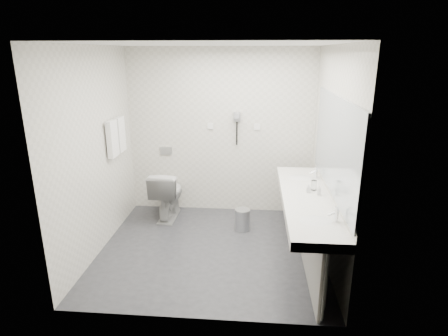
{
  "coord_description": "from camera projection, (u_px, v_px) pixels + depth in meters",
  "views": [
    {
      "loc": [
        0.51,
        -4.2,
        2.42
      ],
      "look_at": [
        0.15,
        0.15,
        1.05
      ],
      "focal_mm": 29.77,
      "sensor_mm": 36.0,
      "label": 1
    }
  ],
  "objects": [
    {
      "name": "dryer_barrel",
      "position": [
        237.0,
        115.0,
        5.42
      ],
      "size": [
        0.08,
        0.14,
        0.08
      ],
      "primitive_type": "cylinder",
      "rotation": [
        1.57,
        0.0,
        0.0
      ],
      "color": "gray",
      "rests_on": "dryer_cradle"
    },
    {
      "name": "dryer_cord",
      "position": [
        237.0,
        133.0,
        5.56
      ],
      "size": [
        0.02,
        0.02,
        0.35
      ],
      "primitive_type": "cylinder",
      "color": "black",
      "rests_on": "dryer_cradle"
    },
    {
      "name": "ceiling",
      "position": [
        209.0,
        44.0,
        4.01
      ],
      "size": [
        2.8,
        2.8,
        0.0
      ],
      "primitive_type": "plane",
      "rotation": [
        3.14,
        0.0,
        0.0
      ],
      "color": "silver",
      "rests_on": "wall_back"
    },
    {
      "name": "towel_far",
      "position": [
        120.0,
        134.0,
        5.12
      ],
      "size": [
        0.07,
        0.24,
        0.48
      ],
      "primitive_type": "cube",
      "color": "white",
      "rests_on": "towel_rail"
    },
    {
      "name": "wall_left",
      "position": [
        96.0,
        153.0,
        4.5
      ],
      "size": [
        0.0,
        2.6,
        2.6
      ],
      "primitive_type": "plane",
      "rotation": [
        1.57,
        0.0,
        1.57
      ],
      "color": "silver",
      "rests_on": "floor"
    },
    {
      "name": "vanity_panel",
      "position": [
        306.0,
        234.0,
        4.36
      ],
      "size": [
        0.03,
        2.15,
        0.75
      ],
      "primitive_type": "cube",
      "color": "gray",
      "rests_on": "floor"
    },
    {
      "name": "vanity_post_far",
      "position": [
        299.0,
        200.0,
        5.35
      ],
      "size": [
        0.06,
        0.06,
        0.75
      ],
      "primitive_type": "cylinder",
      "color": "silver",
      "rests_on": "floor"
    },
    {
      "name": "switch_plate_b",
      "position": [
        257.0,
        127.0,
        5.54
      ],
      "size": [
        0.09,
        0.02,
        0.09
      ],
      "primitive_type": "cube",
      "color": "white",
      "rests_on": "wall_back"
    },
    {
      "name": "vanity_post_near",
      "position": [
        324.0,
        287.0,
        3.37
      ],
      "size": [
        0.06,
        0.06,
        0.75
      ],
      "primitive_type": "cylinder",
      "color": "silver",
      "rests_on": "floor"
    },
    {
      "name": "soap_bottle_a",
      "position": [
        309.0,
        188.0,
        4.32
      ],
      "size": [
        0.05,
        0.05,
        0.1
      ],
      "primitive_type": "imported",
      "rotation": [
        0.0,
        0.0,
        -0.03
      ],
      "color": "beige",
      "rests_on": "vanity_counter"
    },
    {
      "name": "mirror",
      "position": [
        335.0,
        145.0,
        4.02
      ],
      "size": [
        0.02,
        2.2,
        1.05
      ],
      "primitive_type": "cube",
      "color": "#B2BCC6",
      "rests_on": "wall_right"
    },
    {
      "name": "towel_near",
      "position": [
        112.0,
        139.0,
        4.86
      ],
      "size": [
        0.07,
        0.24,
        0.48
      ],
      "primitive_type": "cube",
      "color": "white",
      "rests_on": "towel_rail"
    },
    {
      "name": "wall_front",
      "position": [
        192.0,
        196.0,
        3.15
      ],
      "size": [
        2.8,
        0.0,
        2.8
      ],
      "primitive_type": "plane",
      "rotation": [
        -1.57,
        0.0,
        0.0
      ],
      "color": "silver",
      "rests_on": "floor"
    },
    {
      "name": "faucet_near",
      "position": [
        336.0,
        214.0,
        3.57
      ],
      "size": [
        0.04,
        0.04,
        0.15
      ],
      "primitive_type": "cylinder",
      "color": "silver",
      "rests_on": "vanity_counter"
    },
    {
      "name": "faucet_far",
      "position": [
        316.0,
        173.0,
        4.8
      ],
      "size": [
        0.04,
        0.04,
        0.15
      ],
      "primitive_type": "cylinder",
      "color": "silver",
      "rests_on": "vanity_counter"
    },
    {
      "name": "pedal_bin",
      "position": [
        242.0,
        220.0,
        5.24
      ],
      "size": [
        0.23,
        0.23,
        0.3
      ],
      "primitive_type": "cylinder",
      "rotation": [
        0.0,
        0.0,
        0.11
      ],
      "color": "#B2B5BA",
      "rests_on": "floor"
    },
    {
      "name": "switch_plate_a",
      "position": [
        210.0,
        126.0,
        5.59
      ],
      "size": [
        0.09,
        0.02,
        0.09
      ],
      "primitive_type": "cube",
      "color": "white",
      "rests_on": "wall_back"
    },
    {
      "name": "flush_plate",
      "position": [
        166.0,
        151.0,
        5.76
      ],
      "size": [
        0.18,
        0.02,
        0.12
      ],
      "primitive_type": "cube",
      "color": "#B2B5BA",
      "rests_on": "wall_back"
    },
    {
      "name": "basin_near",
      "position": [
        315.0,
        222.0,
        3.61
      ],
      "size": [
        0.4,
        0.31,
        0.05
      ],
      "primitive_type": "ellipsoid",
      "color": "white",
      "rests_on": "vanity_counter"
    },
    {
      "name": "dryer_cradle",
      "position": [
        237.0,
        117.0,
        5.5
      ],
      "size": [
        0.1,
        0.04,
        0.14
      ],
      "primitive_type": "cube",
      "color": "gray",
      "rests_on": "wall_back"
    },
    {
      "name": "floor",
      "position": [
        211.0,
        249.0,
        4.76
      ],
      "size": [
        2.8,
        2.8,
        0.0
      ],
      "primitive_type": "plane",
      "color": "#2D2E33",
      "rests_on": "ground"
    },
    {
      "name": "toilet",
      "position": [
        168.0,
        194.0,
        5.59
      ],
      "size": [
        0.44,
        0.75,
        0.75
      ],
      "primitive_type": "imported",
      "rotation": [
        0.0,
        0.0,
        3.11
      ],
      "color": "white",
      "rests_on": "floor"
    },
    {
      "name": "glass_left",
      "position": [
        314.0,
        185.0,
        4.39
      ],
      "size": [
        0.08,
        0.08,
        0.12
      ],
      "primitive_type": "cylinder",
      "rotation": [
        0.0,
        0.0,
        0.14
      ],
      "color": "silver",
      "rests_on": "vanity_counter"
    },
    {
      "name": "towel_rail",
      "position": [
        114.0,
        120.0,
        4.93
      ],
      "size": [
        0.02,
        0.62,
        0.02
      ],
      "primitive_type": "cylinder",
      "rotation": [
        1.57,
        0.0,
        0.0
      ],
      "color": "silver",
      "rests_on": "wall_left"
    },
    {
      "name": "bin_lid",
      "position": [
        242.0,
        210.0,
        5.19
      ],
      "size": [
        0.21,
        0.21,
        0.02
      ],
      "primitive_type": "cylinder",
      "color": "#B2B5BA",
      "rests_on": "pedal_bin"
    },
    {
      "name": "soap_bottle_c",
      "position": [
        319.0,
        190.0,
        4.24
      ],
      "size": [
        0.05,
        0.05,
        0.12
      ],
      "primitive_type": "imported",
      "rotation": [
        0.0,
        0.0,
        -0.05
      ],
      "color": "beige",
      "rests_on": "vanity_counter"
    },
    {
      "name": "basin_far",
      "position": [
        300.0,
        179.0,
        4.85
      ],
      "size": [
        0.4,
        0.31,
        0.05
      ],
      "primitive_type": "ellipsoid",
      "color": "white",
      "rests_on": "vanity_counter"
    },
    {
      "name": "wall_back",
      "position": [
        220.0,
        133.0,
        5.62
      ],
      "size": [
        2.8,
        0.0,
        2.8
      ],
      "primitive_type": "plane",
      "rotation": [
        1.57,
        0.0,
        0.0
      ],
      "color": "silver",
      "rests_on": "floor"
    },
    {
      "name": "vanity_counter",
      "position": [
        306.0,
        200.0,
        4.24
      ],
      "size": [
        0.55,
        2.2,
        0.1
      ],
      "primitive_type": "cube",
      "color": "white",
      "rests_on": "floor"
    },
    {
      "name": "wall_right",
      "position": [
        331.0,
        158.0,
        4.27
      ],
      "size": [
        0.0,
        2.6,
        2.6
      ],
      "primitive_type": "plane",
      "rotation": [
        1.57,
        0.0,
        -1.57
      ],
      "color": "silver",
      "rests_on": "floor"
    }
  ]
}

